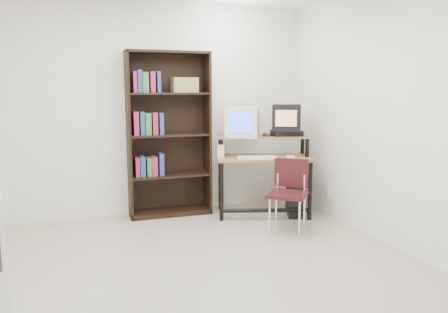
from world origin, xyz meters
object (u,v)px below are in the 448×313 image
object	(u,v)px
school_chair	(289,188)
pc_tower	(295,198)
computer_desk	(263,161)
bookshelf	(168,133)
crt_tv	(287,117)
crt_monitor	(242,122)

from	to	relation	value
school_chair	pc_tower	bearing A→B (deg)	93.65
computer_desk	pc_tower	world-z (taller)	computer_desk
pc_tower	bookshelf	world-z (taller)	bookshelf
computer_desk	pc_tower	distance (m)	0.62
school_chair	bookshelf	xyz separation A→B (m)	(-1.10, 1.09, 0.53)
crt_tv	pc_tower	xyz separation A→B (m)	(0.07, -0.14, -1.00)
pc_tower	crt_tv	bearing A→B (deg)	139.27
computer_desk	crt_tv	distance (m)	0.61
school_chair	bookshelf	size ratio (longest dim) A/B	0.40
crt_monitor	pc_tower	bearing A→B (deg)	0.48
pc_tower	bookshelf	xyz separation A→B (m)	(-1.48, 0.56, 0.81)
computer_desk	school_chair	bearing A→B (deg)	-72.81
computer_desk	school_chair	xyz separation A→B (m)	(-0.00, -0.68, -0.20)
crt_monitor	school_chair	bearing A→B (deg)	-47.18
school_chair	bookshelf	bearing A→B (deg)	174.34
bookshelf	computer_desk	bearing A→B (deg)	-18.83
crt_tv	bookshelf	bearing A→B (deg)	-166.63
school_chair	crt_monitor	bearing A→B (deg)	143.48
crt_tv	school_chair	bearing A→B (deg)	-84.36
crt_tv	pc_tower	bearing A→B (deg)	-32.29
crt_monitor	bookshelf	size ratio (longest dim) A/B	0.26
crt_tv	computer_desk	bearing A→B (deg)	-153.09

